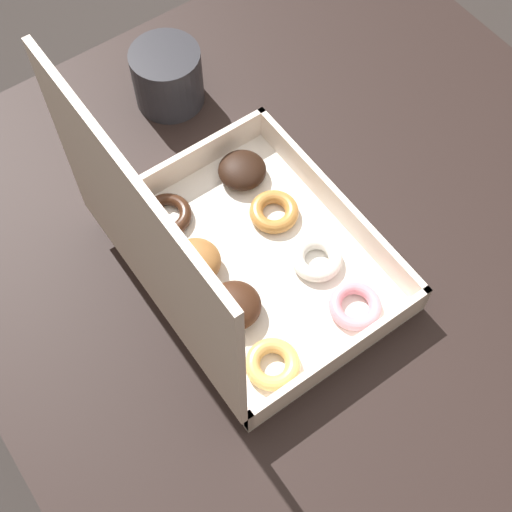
% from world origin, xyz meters
% --- Properties ---
extents(ground_plane, '(8.00, 8.00, 0.00)m').
position_xyz_m(ground_plane, '(0.00, 0.00, 0.00)').
color(ground_plane, '#2D2826').
extents(dining_table, '(0.95, 0.85, 0.71)m').
position_xyz_m(dining_table, '(0.00, 0.00, 0.61)').
color(dining_table, black).
rests_on(dining_table, ground_plane).
extents(donut_box, '(0.32, 0.26, 0.31)m').
position_xyz_m(donut_box, '(0.05, 0.13, 0.78)').
color(donut_box, silver).
rests_on(donut_box, dining_table).
extents(coffee_mug, '(0.09, 0.09, 0.08)m').
position_xyz_m(coffee_mug, '(0.33, 0.03, 0.76)').
color(coffee_mug, '#232328').
rests_on(coffee_mug, dining_table).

